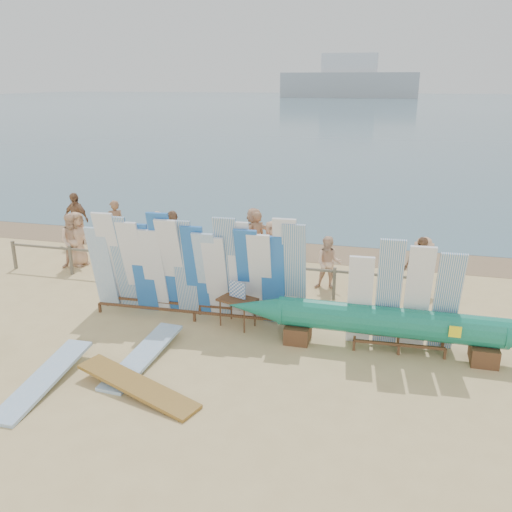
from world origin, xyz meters
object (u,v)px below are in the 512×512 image
(stroller, at_px, (262,265))
(beachgoer_8, at_px, (328,263))
(beachgoer_7, at_px, (256,238))
(beach_chair_right, at_px, (237,266))
(beachgoer_0, at_px, (77,239))
(beachgoer_5, at_px, (254,234))
(beachgoer_3, at_px, (159,237))
(main_surfboard_rack, at_px, (196,271))
(beachgoer_4, at_px, (174,240))
(beachgoer_extra_1, at_px, (76,219))
(beachgoer_10, at_px, (420,267))
(outrigger_canoe, at_px, (389,323))
(beachgoer_2, at_px, (73,241))
(side_surfboard_rack, at_px, (403,300))
(flat_board_b, at_px, (45,386))
(beachgoer_1, at_px, (115,225))
(flat_board_c, at_px, (138,393))
(beachgoer_6, at_px, (272,248))
(beachgoer_extra_0, at_px, (422,264))
(beach_chair_left, at_px, (182,267))
(vendor_table, at_px, (238,311))
(flat_board_a, at_px, (144,360))

(stroller, relative_size, beachgoer_8, 0.69)
(stroller, bearing_deg, beachgoer_7, 93.08)
(beach_chair_right, height_order, beachgoer_0, beachgoer_0)
(beachgoer_5, bearing_deg, beachgoer_3, -15.91)
(main_surfboard_rack, bearing_deg, beachgoer_4, 118.87)
(beachgoer_extra_1, xyz_separation_m, beachgoer_10, (11.78, -2.06, -0.10))
(beachgoer_4, bearing_deg, outrigger_canoe, 82.06)
(beachgoer_3, bearing_deg, beachgoer_2, 76.28)
(side_surfboard_rack, bearing_deg, outrigger_canoe, -160.98)
(side_surfboard_rack, distance_m, beachgoer_extra_1, 12.56)
(flat_board_b, distance_m, beachgoer_extra_1, 9.90)
(side_surfboard_rack, xyz_separation_m, beachgoer_5, (-4.73, 5.40, -0.32))
(beachgoer_1, xyz_separation_m, beachgoer_0, (-0.34, -1.83, -0.00))
(flat_board_c, relative_size, beachgoer_0, 1.55)
(beachgoer_4, bearing_deg, beachgoer_5, 150.38)
(beachgoer_6, height_order, beachgoer_5, beachgoer_5)
(flat_board_c, xyz_separation_m, beachgoer_3, (-2.85, 7.40, 0.83))
(beachgoer_5, bearing_deg, beachgoer_10, 123.84)
(main_surfboard_rack, distance_m, beachgoer_2, 5.76)
(stroller, xyz_separation_m, beachgoer_10, (4.47, -0.22, 0.42))
(beachgoer_7, xyz_separation_m, beachgoer_6, (0.71, -0.82, -0.03))
(beachgoer_extra_0, bearing_deg, beach_chair_left, -60.81)
(beachgoer_6, height_order, beachgoer_extra_1, beachgoer_extra_1)
(flat_board_c, bearing_deg, side_surfboard_rack, -39.53)
(beachgoer_extra_0, bearing_deg, outrigger_canoe, 13.27)
(stroller, bearing_deg, main_surfboard_rack, -124.09)
(vendor_table, bearing_deg, beachgoer_8, 78.67)
(stroller, bearing_deg, beachgoer_2, 165.92)
(beachgoer_7, height_order, beachgoer_2, beachgoer_2)
(main_surfboard_rack, height_order, beachgoer_1, main_surfboard_rack)
(main_surfboard_rack, xyz_separation_m, beach_chair_right, (0.04, 3.33, -0.97))
(vendor_table, height_order, beachgoer_2, beachgoer_2)
(side_surfboard_rack, relative_size, beachgoer_3, 1.58)
(beachgoer_8, height_order, beachgoer_extra_1, beachgoer_extra_1)
(beachgoer_10, relative_size, beachgoer_5, 0.97)
(beachgoer_extra_1, bearing_deg, beach_chair_left, -10.18)
(flat_board_b, bearing_deg, beachgoer_8, 53.59)
(outrigger_canoe, bearing_deg, flat_board_b, -153.78)
(flat_board_c, bearing_deg, beachgoer_10, -21.05)
(side_surfboard_rack, xyz_separation_m, beachgoer_6, (-3.81, 4.07, -0.35))
(beachgoer_8, xyz_separation_m, beachgoer_10, (2.46, 0.11, 0.07))
(beach_chair_right, bearing_deg, beachgoer_10, -1.69)
(main_surfboard_rack, bearing_deg, flat_board_c, -90.35)
(outrigger_canoe, xyz_separation_m, beachgoer_extra_0, (0.82, 3.96, 0.11))
(stroller, relative_size, beachgoer_6, 0.64)
(stroller, bearing_deg, beachgoer_1, 145.55)
(beachgoer_1, relative_size, beachgoer_8, 1.14)
(beachgoer_4, relative_size, beachgoer_6, 1.13)
(stroller, bearing_deg, outrigger_canoe, -63.15)
(main_surfboard_rack, distance_m, flat_board_a, 2.67)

